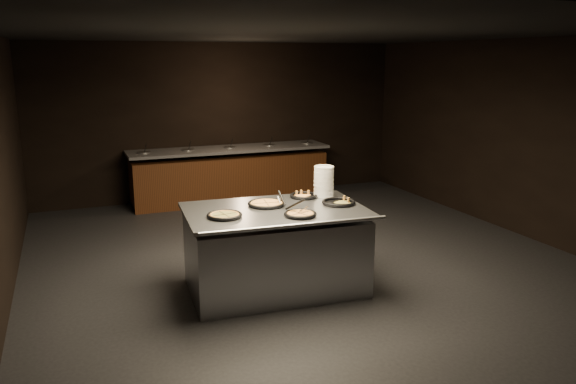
% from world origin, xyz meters
% --- Properties ---
extents(room, '(7.02, 8.02, 2.92)m').
position_xyz_m(room, '(0.00, 0.00, 1.45)').
color(room, black).
rests_on(room, ground).
extents(salad_bar, '(3.70, 0.83, 1.18)m').
position_xyz_m(salad_bar, '(0.00, 3.56, 0.44)').
color(salad_bar, '#4F2812').
rests_on(salad_bar, ground).
extents(serving_counter, '(2.09, 1.42, 0.96)m').
position_xyz_m(serving_counter, '(-0.68, -0.64, 0.46)').
color(serving_counter, '#B2B4B9').
rests_on(serving_counter, ground).
extents(plate_stack, '(0.24, 0.24, 0.37)m').
position_xyz_m(plate_stack, '(0.08, -0.31, 1.15)').
color(plate_stack, white).
rests_on(plate_stack, serving_counter).
extents(pan_veggie_whole, '(0.38, 0.38, 0.04)m').
position_xyz_m(pan_veggie_whole, '(-1.30, -0.76, 0.98)').
color(pan_veggie_whole, black).
rests_on(pan_veggie_whole, serving_counter).
extents(pan_cheese_whole, '(0.43, 0.43, 0.04)m').
position_xyz_m(pan_cheese_whole, '(-0.72, -0.47, 0.98)').
color(pan_cheese_whole, black).
rests_on(pan_cheese_whole, serving_counter).
extents(pan_cheese_slices_a, '(0.34, 0.34, 0.04)m').
position_xyz_m(pan_cheese_slices_a, '(-0.17, -0.27, 0.98)').
color(pan_cheese_slices_a, black).
rests_on(pan_cheese_slices_a, serving_counter).
extents(pan_cheese_slices_b, '(0.35, 0.35, 0.04)m').
position_xyz_m(pan_cheese_slices_b, '(-0.53, -1.02, 0.98)').
color(pan_cheese_slices_b, black).
rests_on(pan_cheese_slices_b, serving_counter).
extents(pan_veggie_slices, '(0.39, 0.39, 0.04)m').
position_xyz_m(pan_veggie_slices, '(0.08, -0.71, 0.98)').
color(pan_veggie_slices, black).
rests_on(pan_veggie_slices, serving_counter).
extents(server_left, '(0.10, 0.34, 0.16)m').
position_xyz_m(server_left, '(-0.58, -0.55, 1.04)').
color(server_left, '#B2B4B9').
rests_on(server_left, serving_counter).
extents(server_right, '(0.33, 0.21, 0.17)m').
position_xyz_m(server_right, '(-0.51, -0.95, 1.04)').
color(server_right, '#B2B4B9').
rests_on(server_right, serving_counter).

